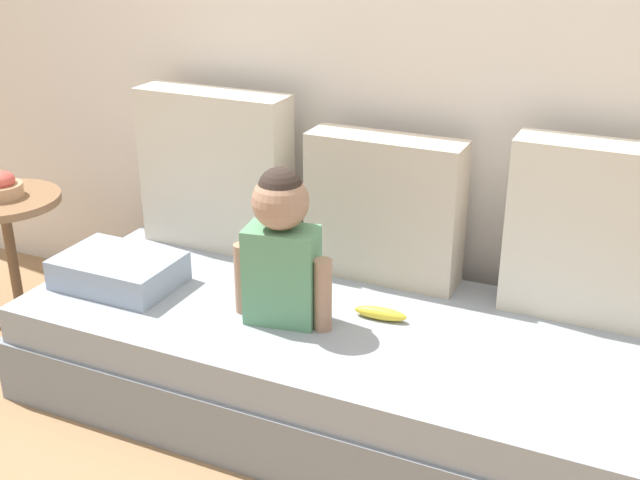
{
  "coord_description": "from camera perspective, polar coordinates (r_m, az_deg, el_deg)",
  "views": [
    {
      "loc": [
        0.86,
        -2.05,
        1.56
      ],
      "look_at": [
        -0.08,
        0.0,
        0.59
      ],
      "focal_mm": 44.87,
      "sensor_mm": 36.0,
      "label": 1
    }
  ],
  "objects": [
    {
      "name": "ground_plane",
      "position": [
        2.72,
        1.66,
        -11.88
      ],
      "size": [
        12.0,
        12.0,
        0.0
      ],
      "primitive_type": "plane",
      "color": "#93704C"
    },
    {
      "name": "couch",
      "position": [
        2.62,
        1.71,
        -8.86
      ],
      "size": [
        2.14,
        0.86,
        0.34
      ],
      "color": "gray",
      "rests_on": "ground"
    },
    {
      "name": "throw_pillow_left",
      "position": [
        2.98,
        -7.46,
        4.93
      ],
      "size": [
        0.57,
        0.16,
        0.59
      ],
      "primitive_type": "cube",
      "color": "beige",
      "rests_on": "couch"
    },
    {
      "name": "throw_pillow_center",
      "position": [
        2.71,
        4.59,
        2.23
      ],
      "size": [
        0.53,
        0.16,
        0.5
      ],
      "primitive_type": "cube",
      "color": "#C1B29E",
      "rests_on": "couch"
    },
    {
      "name": "throw_pillow_right",
      "position": [
        2.57,
        18.6,
        0.53
      ],
      "size": [
        0.48,
        0.16,
        0.56
      ],
      "primitive_type": "cube",
      "color": "beige",
      "rests_on": "couch"
    },
    {
      "name": "toddler",
      "position": [
        2.41,
        -2.78,
        -0.26
      ],
      "size": [
        0.33,
        0.17,
        0.5
      ],
      "color": "#568E66",
      "rests_on": "couch"
    },
    {
      "name": "banana",
      "position": [
        2.52,
        4.34,
        -5.24
      ],
      "size": [
        0.17,
        0.06,
        0.04
      ],
      "primitive_type": "ellipsoid",
      "rotation": [
        0.0,
        0.0,
        0.07
      ],
      "color": "yellow",
      "rests_on": "couch"
    },
    {
      "name": "folded_blanket",
      "position": [
        2.8,
        -14.15,
        -2.13
      ],
      "size": [
        0.4,
        0.28,
        0.1
      ],
      "primitive_type": "cube",
      "color": "#8E9EB2",
      "rests_on": "couch"
    },
    {
      "name": "side_table",
      "position": [
        3.3,
        -21.44,
        0.99
      ],
      "size": [
        0.43,
        0.43,
        0.52
      ],
      "color": "brown",
      "rests_on": "ground"
    },
    {
      "name": "fruit_bowl",
      "position": [
        3.25,
        -21.84,
        3.57
      ],
      "size": [
        0.16,
        0.16,
        0.1
      ],
      "color": "tan",
      "rests_on": "side_table"
    }
  ]
}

